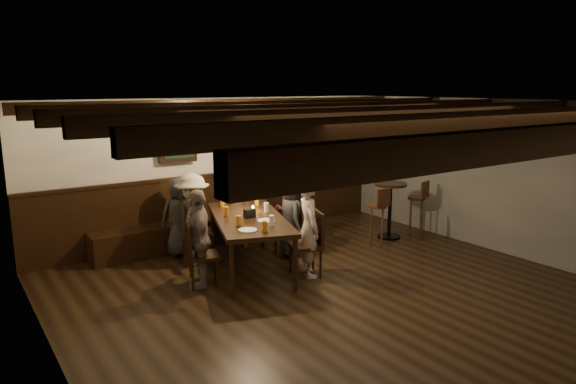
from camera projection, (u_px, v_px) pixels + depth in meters
room at (243, 190)px, 7.64m from camera, size 7.00×7.00×7.00m
dining_table at (249, 221)px, 7.26m from camera, size 1.57×2.27×0.78m
chair_left_near at (196, 244)px, 7.59m from camera, size 0.57×0.57×0.98m
chair_left_far at (202, 266)px, 6.74m from camera, size 0.50×0.50×0.86m
chair_right_near at (289, 238)px, 7.96m from camera, size 0.51×0.51×0.88m
chair_right_far at (307, 256)px, 7.11m from camera, size 0.53×0.53×0.91m
person_bench_left at (181, 216)px, 7.90m from camera, size 0.70×0.57×1.24m
person_bench_centre at (237, 208)px, 8.26m from camera, size 0.56×0.46×1.32m
person_bench_right at (293, 210)px, 8.36m from camera, size 0.71×0.63×1.21m
person_left_near at (193, 219)px, 7.50m from camera, size 0.77×1.00×1.36m
person_left_far at (199, 238)px, 6.66m from camera, size 0.55×0.82×1.30m
person_right_near at (291, 217)px, 7.90m from camera, size 0.57×0.70×1.23m
person_right_far at (309, 228)px, 7.03m from camera, size 0.47×0.58×1.36m
pint_a at (222, 202)px, 7.82m from camera, size 0.07×0.07×0.14m
pint_b at (257, 201)px, 7.91m from camera, size 0.07×0.07×0.14m
pint_c at (227, 212)px, 7.25m from camera, size 0.07×0.07×0.14m
pint_d at (266, 207)px, 7.50m from camera, size 0.07×0.07×0.14m
pint_e at (239, 221)px, 6.75m from camera, size 0.07×0.07×0.14m
pint_f at (272, 221)px, 6.76m from camera, size 0.07×0.07×0.14m
pint_g at (265, 226)px, 6.49m from camera, size 0.07×0.07×0.14m
plate_near at (248, 230)px, 6.55m from camera, size 0.24×0.24×0.01m
plate_far at (266, 221)px, 7.01m from camera, size 0.24×0.24×0.01m
condiment_caddy at (250, 213)px, 7.19m from camera, size 0.15×0.10×0.12m
candle at (253, 210)px, 7.56m from camera, size 0.05×0.05×0.05m
high_top_table at (390, 202)px, 8.82m from camera, size 0.54×0.54×0.97m
bar_stool_left at (377, 224)px, 8.43m from camera, size 0.31×0.32×0.98m
bar_stool_right at (416, 215)px, 9.02m from camera, size 0.32×0.34×0.98m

